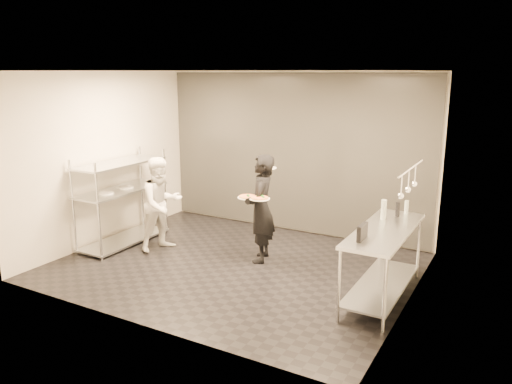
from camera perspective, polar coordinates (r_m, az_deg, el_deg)
The scene contains 13 objects.
room_shell at distance 8.03m, azimuth 1.77°, elevation 3.65°, with size 5.00×4.00×2.80m.
pass_rack at distance 8.47m, azimuth -15.09°, elevation -0.66°, with size 0.60×1.60×1.50m.
prep_counter at distance 6.40m, azimuth 14.35°, elevation -6.60°, with size 0.60×1.80×0.92m.
utensil_rail at distance 6.10m, azimuth 17.10°, elevation 1.23°, with size 0.07×1.20×0.31m.
waiter at distance 7.40m, azimuth 0.62°, elevation -1.91°, with size 0.59×0.39×1.62m, color black.
chef at distance 8.03m, azimuth -10.75°, elevation -1.35°, with size 0.73×0.57×1.50m, color white.
pizza_plate_near at distance 7.21m, azimuth -0.96°, elevation -0.56°, with size 0.29×0.29×0.05m.
pizza_plate_far at distance 7.06m, azimuth 0.43°, elevation -0.70°, with size 0.29×0.29×0.05m.
salad_plate at distance 7.53m, azimuth 1.25°, elevation 2.91°, with size 0.29×0.29×0.07m.
pos_monitor at distance 5.82m, azimuth 12.06°, elevation -4.50°, with size 0.05×0.25×0.18m, color black.
bottle_green at distance 6.67m, azimuth 14.39°, elevation -1.95°, with size 0.07×0.07×0.26m, color gray.
bottle_clear at distance 7.02m, azimuth 16.82°, elevation -1.67°, with size 0.05×0.05×0.18m, color gray.
bottle_dark at distance 6.85m, azimuth 15.88°, elevation -1.92°, with size 0.06×0.06×0.20m, color black.
Camera 1 is at (3.64, -5.84, 2.80)m, focal length 35.00 mm.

